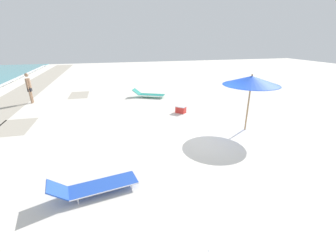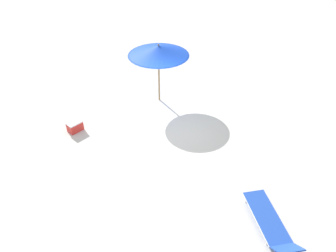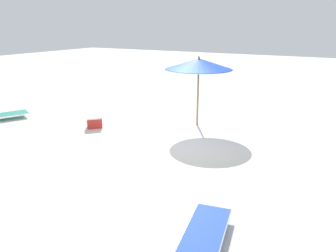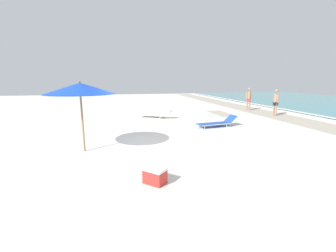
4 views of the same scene
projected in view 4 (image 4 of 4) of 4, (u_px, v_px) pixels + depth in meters
name	position (u px, v px, depth m)	size (l,w,h in m)	color
ground_plane	(146.00, 146.00, 8.41)	(60.00, 60.00, 0.16)	silver
beach_umbrella	(80.00, 89.00, 7.18)	(2.24, 2.24, 2.33)	#9E7547
sun_lounger_under_umbrella	(217.00, 123.00, 11.45)	(0.97, 2.18, 0.54)	blue
sun_lounger_beside_umbrella	(155.00, 115.00, 14.18)	(1.67, 2.16, 0.47)	white
beachgoer_shoreline_child	(249.00, 98.00, 17.45)	(0.27, 0.44, 1.76)	#A37A5B
beachgoer_strolling_adult	(276.00, 101.00, 14.79)	(0.45, 0.27, 1.76)	#A37A5B
cooler_box	(155.00, 176.00, 5.19)	(0.60, 0.60, 0.37)	red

